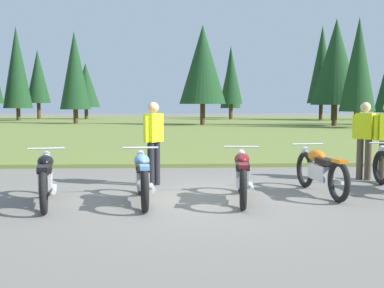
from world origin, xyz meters
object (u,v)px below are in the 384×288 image
motorcycle_maroon (242,175)px  rider_with_back_turned (365,136)px  rider_near_row_end (154,138)px  motorcycle_sky_blue (143,176)px  motorcycle_orange (320,170)px  motorcycle_black (46,178)px

motorcycle_maroon → rider_with_back_turned: bearing=34.8°
motorcycle_maroon → rider_near_row_end: 2.23m
motorcycle_sky_blue → motorcycle_maroon: 1.67m
motorcycle_maroon → motorcycle_orange: size_ratio=1.00×
motorcycle_black → motorcycle_sky_blue: 1.57m
motorcycle_black → rider_with_back_turned: rider_with_back_turned is taller
rider_near_row_end → motorcycle_orange: bearing=-18.2°
motorcycle_orange → rider_with_back_turned: bearing=46.8°
motorcycle_sky_blue → rider_with_back_turned: bearing=24.9°
motorcycle_orange → rider_near_row_end: rider_near_row_end is taller
motorcycle_sky_blue → motorcycle_orange: (3.17, 0.60, 0.00)m
rider_with_back_turned → motorcycle_orange: bearing=-133.2°
motorcycle_maroon → motorcycle_orange: 1.58m
motorcycle_black → motorcycle_maroon: 3.24m
motorcycle_orange → rider_near_row_end: (-3.05, 1.00, 0.51)m
motorcycle_sky_blue → rider_near_row_end: rider_near_row_end is taller
rider_with_back_turned → rider_near_row_end: (-4.50, -0.54, 0.00)m
rider_with_back_turned → motorcycle_sky_blue: bearing=-155.1°
motorcycle_sky_blue → motorcycle_maroon: (1.67, 0.10, 0.00)m
rider_with_back_turned → motorcycle_black: bearing=-160.3°
motorcycle_maroon → rider_with_back_turned: rider_with_back_turned is taller
motorcycle_maroon → rider_with_back_turned: (2.95, 2.05, 0.51)m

